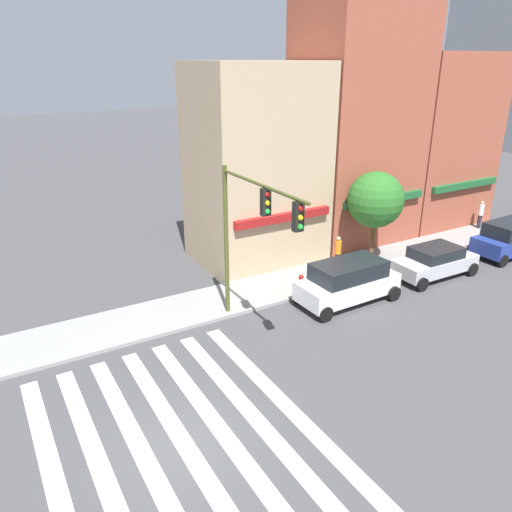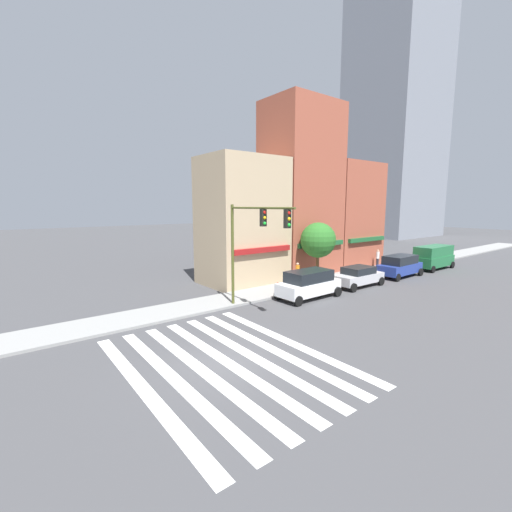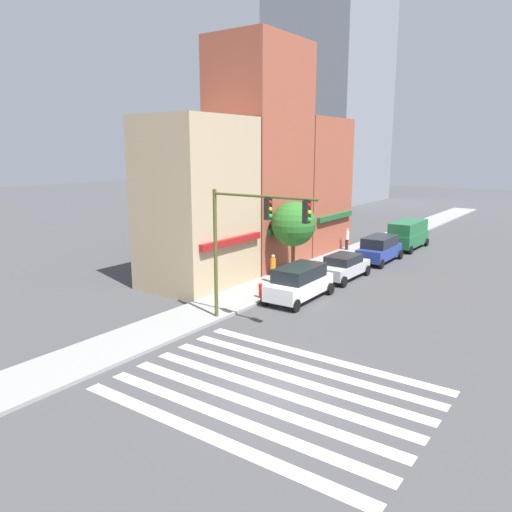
% 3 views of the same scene
% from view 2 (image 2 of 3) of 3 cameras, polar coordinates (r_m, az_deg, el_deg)
% --- Properties ---
extents(ground_plane, '(200.00, 200.00, 0.00)m').
position_cam_2_polar(ground_plane, '(14.80, -5.06, -17.07)').
color(ground_plane, '#424244').
extents(sidewalk_left, '(120.00, 3.00, 0.15)m').
position_cam_2_polar(sidewalk_left, '(21.06, -16.30, -9.29)').
color(sidewalk_left, gray).
rests_on(sidewalk_left, ground_plane).
extents(crosswalk_stripes, '(7.44, 10.80, 0.01)m').
position_cam_2_polar(crosswalk_stripes, '(14.80, -5.06, -17.06)').
color(crosswalk_stripes, silver).
rests_on(crosswalk_stripes, ground_plane).
extents(storefront_row, '(19.84, 5.30, 15.49)m').
position_cam_2_polar(storefront_row, '(32.38, 7.68, 8.24)').
color(storefront_row, tan).
rests_on(storefront_row, ground_plane).
extents(tower_distant, '(17.83, 14.54, 63.43)m').
position_cam_2_polar(tower_distant, '(82.70, 22.57, 25.68)').
color(tower_distant, gray).
rests_on(tower_distant, ground_plane).
extents(traffic_signal, '(0.32, 5.63, 6.42)m').
position_cam_2_polar(traffic_signal, '(19.69, -0.66, 3.54)').
color(traffic_signal, '#474C1E').
rests_on(traffic_signal, ground_plane).
extents(suv_white, '(4.74, 2.12, 1.94)m').
position_cam_2_polar(suv_white, '(23.91, 8.79, -4.56)').
color(suv_white, white).
rests_on(suv_white, ground_plane).
extents(sedan_silver, '(4.42, 2.02, 1.59)m').
position_cam_2_polar(sedan_silver, '(28.19, 16.67, -3.22)').
color(sedan_silver, '#B7B7BC').
rests_on(sedan_silver, ground_plane).
extents(suv_blue, '(4.75, 2.12, 1.94)m').
position_cam_2_polar(suv_blue, '(33.24, 22.84, -1.47)').
color(suv_blue, navy).
rests_on(suv_blue, ground_plane).
extents(van_green, '(5.01, 2.22, 2.34)m').
position_cam_2_polar(van_green, '(38.74, 27.45, -0.05)').
color(van_green, '#1E6638').
rests_on(van_green, ground_plane).
extents(pedestrian_white_shirt, '(0.32, 0.32, 1.77)m').
position_cam_2_polar(pedestrian_white_shirt, '(36.99, 19.62, -0.28)').
color(pedestrian_white_shirt, '#23232D').
rests_on(pedestrian_white_shirt, sidewalk_left).
extents(pedestrian_orange_vest, '(0.32, 0.32, 1.77)m').
position_cam_2_polar(pedestrian_orange_vest, '(27.16, 6.93, -2.86)').
color(pedestrian_orange_vest, '#23232D').
rests_on(pedestrian_orange_vest, sidewalk_left).
extents(fire_hydrant, '(0.24, 0.24, 0.84)m').
position_cam_2_polar(fire_hydrant, '(24.29, 3.67, -5.28)').
color(fire_hydrant, red).
rests_on(fire_hydrant, sidewalk_left).
extents(street_tree, '(2.87, 2.87, 4.86)m').
position_cam_2_polar(street_tree, '(28.24, 10.31, 2.60)').
color(street_tree, brown).
rests_on(street_tree, sidewalk_left).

